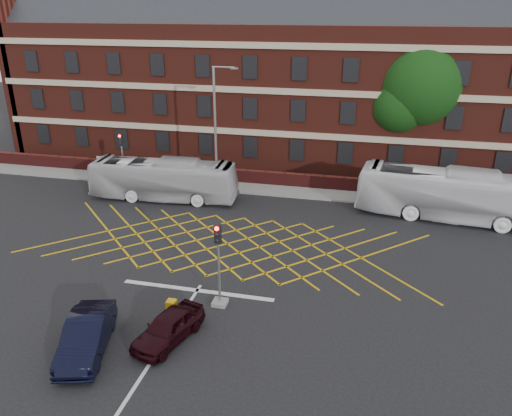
% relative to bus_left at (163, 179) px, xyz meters
% --- Properties ---
extents(ground, '(120.00, 120.00, 0.00)m').
position_rel_bus_left_xyz_m(ground, '(6.71, -8.19, -1.52)').
color(ground, black).
rests_on(ground, ground).
extents(victorian_building, '(51.00, 12.17, 20.40)m').
position_rel_bus_left_xyz_m(victorian_building, '(6.96, 13.81, 6.32)').
color(victorian_building, '#571E16').
rests_on(victorian_building, ground).
extents(boundary_wall, '(56.00, 0.50, 1.10)m').
position_rel_bus_left_xyz_m(boundary_wall, '(6.71, 4.81, -0.97)').
color(boundary_wall, '#4D1414').
rests_on(boundary_wall, ground).
extents(far_pavement, '(60.00, 3.00, 0.12)m').
position_rel_bus_left_xyz_m(far_pavement, '(6.71, 3.81, -1.46)').
color(far_pavement, slate).
rests_on(far_pavement, ground).
extents(box_junction_hatching, '(8.22, 8.22, 0.02)m').
position_rel_bus_left_xyz_m(box_junction_hatching, '(6.71, -6.19, -1.51)').
color(box_junction_hatching, '#CC990C').
rests_on(box_junction_hatching, ground).
extents(stop_line, '(8.00, 0.30, 0.02)m').
position_rel_bus_left_xyz_m(stop_line, '(6.71, -11.69, -1.51)').
color(stop_line, silver).
rests_on(stop_line, ground).
extents(centre_line, '(0.15, 14.00, 0.02)m').
position_rel_bus_left_xyz_m(centre_line, '(6.71, -18.19, -1.51)').
color(centre_line, silver).
rests_on(centre_line, ground).
extents(bus_left, '(11.02, 3.21, 3.03)m').
position_rel_bus_left_xyz_m(bus_left, '(0.00, 0.00, 0.00)').
color(bus_left, silver).
rests_on(bus_left, ground).
extents(bus_right, '(12.56, 4.29, 3.43)m').
position_rel_bus_left_xyz_m(bus_right, '(20.20, 0.99, 0.20)').
color(bus_right, white).
rests_on(bus_right, ground).
extents(car_navy, '(2.80, 4.82, 1.50)m').
position_rel_bus_left_xyz_m(car_navy, '(3.83, -17.23, -0.77)').
color(car_navy, black).
rests_on(car_navy, ground).
extents(car_maroon, '(2.54, 4.09, 1.30)m').
position_rel_bus_left_xyz_m(car_maroon, '(6.88, -15.78, -0.87)').
color(car_maroon, black).
rests_on(car_maroon, ground).
extents(deciduous_tree, '(7.33, 6.92, 11.11)m').
position_rel_bus_left_xyz_m(deciduous_tree, '(18.04, 9.64, 5.63)').
color(deciduous_tree, black).
rests_on(deciduous_tree, ground).
extents(traffic_light_near, '(0.70, 0.70, 4.27)m').
position_rel_bus_left_xyz_m(traffic_light_near, '(8.21, -12.64, 0.25)').
color(traffic_light_near, slate).
rests_on(traffic_light_near, ground).
extents(traffic_light_far, '(0.70, 0.70, 4.27)m').
position_rel_bus_left_xyz_m(traffic_light_far, '(-4.17, 1.89, 0.25)').
color(traffic_light_far, slate).
rests_on(traffic_light_far, ground).
extents(street_lamp, '(2.25, 1.00, 9.56)m').
position_rel_bus_left_xyz_m(street_lamp, '(3.70, 1.57, 1.82)').
color(street_lamp, slate).
rests_on(street_lamp, ground).
extents(direction_signs, '(1.10, 0.16, 2.20)m').
position_rel_bus_left_xyz_m(direction_signs, '(-6.27, 2.53, -0.14)').
color(direction_signs, gray).
rests_on(direction_signs, ground).
extents(utility_cabinet, '(0.42, 0.43, 0.91)m').
position_rel_bus_left_xyz_m(utility_cabinet, '(6.36, -14.18, -1.06)').
color(utility_cabinet, '#D19A0C').
rests_on(utility_cabinet, ground).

